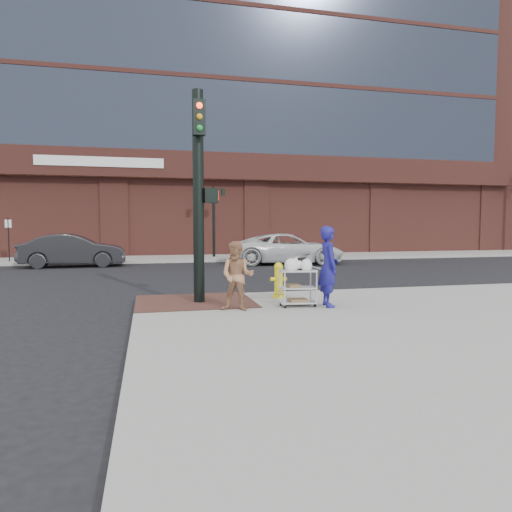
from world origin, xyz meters
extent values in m
plane|color=black|center=(0.00, 0.00, 0.00)|extent=(220.00, 220.00, 0.00)
cube|color=#999791|center=(12.50, 32.00, 0.07)|extent=(65.00, 36.00, 0.15)
cube|color=#4D2F24|center=(-0.60, 0.90, 0.16)|extent=(2.80, 2.40, 0.01)
cube|color=brown|center=(5.00, 31.00, 14.15)|extent=(42.00, 26.00, 28.00)
cube|color=slate|center=(40.00, 38.00, 9.00)|extent=(14.00, 20.00, 18.00)
cylinder|color=black|center=(2.00, 16.00, 2.15)|extent=(0.16, 0.16, 4.00)
cube|color=black|center=(2.00, 16.00, 4.05)|extent=(1.20, 0.06, 0.06)
cube|color=black|center=(1.45, 16.00, 3.85)|extent=(0.22, 0.22, 0.35)
cube|color=black|center=(2.55, 16.00, 3.85)|extent=(0.22, 0.22, 0.35)
cylinder|color=black|center=(-8.50, 15.00, 1.25)|extent=(0.05, 0.05, 2.20)
cylinder|color=black|center=(-0.50, 0.80, 2.65)|extent=(0.26, 0.26, 5.00)
cube|color=black|center=(-0.20, 0.80, 2.70)|extent=(0.32, 0.28, 0.34)
cube|color=#FF260C|center=(-0.04, 0.80, 2.70)|extent=(0.02, 0.18, 0.22)
cube|color=black|center=(-0.50, 0.52, 4.45)|extent=(0.28, 0.18, 0.80)
imported|color=navy|center=(2.30, -0.44, 1.07)|extent=(0.50, 0.71, 1.83)
imported|color=#A6714E|center=(0.19, -0.48, 0.91)|extent=(0.90, 0.81, 1.51)
imported|color=black|center=(-5.15, 12.88, 0.78)|extent=(4.82, 1.86, 1.56)
imported|color=silver|center=(5.22, 11.98, 0.78)|extent=(5.89, 3.32, 1.55)
cube|color=#B4B5BA|center=(1.63, -0.29, 0.96)|extent=(0.86, 0.55, 0.03)
cube|color=#B4B5BA|center=(1.63, -0.29, 0.58)|extent=(0.86, 0.55, 0.03)
cube|color=#B4B5BA|center=(1.63, -0.29, 0.25)|extent=(0.86, 0.55, 0.03)
cube|color=black|center=(1.72, -0.25, 1.11)|extent=(0.20, 0.13, 0.29)
cube|color=brown|center=(1.52, -0.29, 0.62)|extent=(0.27, 0.30, 0.07)
cube|color=brown|center=(1.63, -0.29, 0.29)|extent=(0.41, 0.32, 0.06)
cylinder|color=yellow|center=(1.54, 1.00, 0.19)|extent=(0.30, 0.30, 0.08)
cylinder|color=yellow|center=(1.54, 1.00, 0.57)|extent=(0.21, 0.21, 0.66)
sphere|color=yellow|center=(1.54, 1.00, 0.94)|extent=(0.23, 0.23, 0.23)
cylinder|color=yellow|center=(1.54, 1.00, 0.63)|extent=(0.42, 0.10, 0.10)
cube|color=maroon|center=(-7.24, 15.29, 0.61)|extent=(0.42, 0.39, 0.93)
cube|color=yellow|center=(-6.90, 14.71, 0.62)|extent=(0.43, 0.40, 0.93)
cube|color=navy|center=(-5.92, 15.66, 0.68)|extent=(0.49, 0.45, 1.06)
camera|label=1|loc=(-1.67, -10.09, 2.02)|focal=32.00mm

